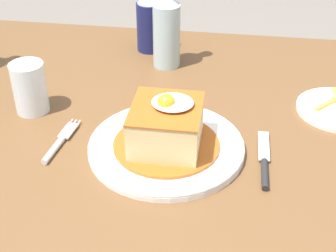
# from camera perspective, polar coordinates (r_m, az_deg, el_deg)

# --- Properties ---
(dining_table) EXTENTS (1.22, 0.89, 0.75)m
(dining_table) POSITION_cam_1_polar(r_m,az_deg,el_deg) (1.06, -0.61, -4.11)
(dining_table) COLOR brown
(dining_table) RESTS_ON ground_plane
(main_plate) EXTENTS (0.28, 0.28, 0.02)m
(main_plate) POSITION_cam_1_polar(r_m,az_deg,el_deg) (0.90, -0.19, -2.35)
(main_plate) COLOR white
(main_plate) RESTS_ON dining_table
(sandwich_meal) EXTENTS (0.19, 0.19, 0.11)m
(sandwich_meal) POSITION_cam_1_polar(r_m,az_deg,el_deg) (0.87, -0.17, -0.14)
(sandwich_meal) COLOR #B75B1E
(sandwich_meal) RESTS_ON main_plate
(fork) EXTENTS (0.03, 0.14, 0.01)m
(fork) POSITION_cam_1_polar(r_m,az_deg,el_deg) (0.93, -12.59, -2.01)
(fork) COLOR silver
(fork) RESTS_ON dining_table
(knife) EXTENTS (0.02, 0.17, 0.01)m
(knife) POSITION_cam_1_polar(r_m,az_deg,el_deg) (0.87, 11.11, -4.53)
(knife) COLOR #262628
(knife) RESTS_ON dining_table
(soda_can) EXTENTS (0.07, 0.07, 0.12)m
(soda_can) POSITION_cam_1_polar(r_m,az_deg,el_deg) (1.25, -2.11, 11.44)
(soda_can) COLOR #191E51
(soda_can) RESTS_ON dining_table
(beer_bottle_clear) EXTENTS (0.06, 0.06, 0.27)m
(beer_bottle_clear) POSITION_cam_1_polar(r_m,az_deg,el_deg) (1.15, -0.16, 11.51)
(beer_bottle_clear) COLOR #ADC6CC
(beer_bottle_clear) RESTS_ON dining_table
(drinking_glass) EXTENTS (0.07, 0.07, 0.10)m
(drinking_glass) POSITION_cam_1_polar(r_m,az_deg,el_deg) (1.03, -15.66, 3.94)
(drinking_glass) COLOR silver
(drinking_glass) RESTS_ON dining_table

